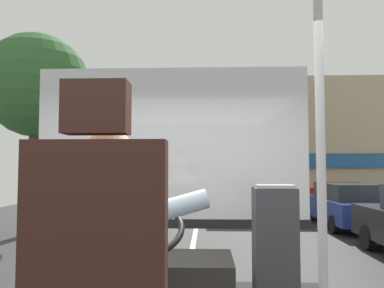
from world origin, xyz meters
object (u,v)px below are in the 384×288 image
(bus_driver, at_px, (112,246))
(handrail_pole, at_px, (321,173))
(parked_car_silver, at_px, (281,185))
(steering_console, at_px, (153,284))
(parked_car_blue, at_px, (347,204))
(parked_car_red, at_px, (307,190))
(fare_box, at_px, (275,256))

(bus_driver, relative_size, handrail_pole, 0.40)
(handrail_pole, xyz_separation_m, parked_car_silver, (3.99, 22.24, -1.07))
(bus_driver, height_order, handrail_pole, handrail_pole)
(steering_console, height_order, parked_car_blue, steering_console)
(parked_car_blue, bearing_deg, parked_car_red, 86.63)
(bus_driver, relative_size, parked_car_blue, 0.18)
(handrail_pole, bearing_deg, parked_car_blue, 70.02)
(steering_console, xyz_separation_m, fare_box, (0.81, -0.17, 0.23))
(fare_box, distance_m, parked_car_red, 16.13)
(steering_console, xyz_separation_m, parked_car_silver, (4.91, 21.41, -0.30))
(steering_console, xyz_separation_m, parked_car_red, (4.99, 15.40, -0.24))
(fare_box, bearing_deg, bus_driver, -128.82)
(bus_driver, height_order, parked_car_silver, bus_driver)
(parked_car_red, bearing_deg, bus_driver, -106.75)
(bus_driver, distance_m, fare_box, 1.31)
(parked_car_red, distance_m, parked_car_silver, 6.00)
(handrail_pole, distance_m, parked_car_silver, 22.62)
(handrail_pole, height_order, parked_car_blue, handrail_pole)
(bus_driver, distance_m, handrail_pole, 1.01)
(parked_car_blue, xyz_separation_m, parked_car_silver, (0.27, 12.01, 0.01))
(handrail_pole, bearing_deg, fare_box, 99.15)
(parked_car_blue, bearing_deg, fare_box, -111.82)
(bus_driver, height_order, parked_car_blue, bus_driver)
(bus_driver, xyz_separation_m, fare_box, (0.81, 1.00, -0.26))
(bus_driver, xyz_separation_m, parked_car_red, (4.99, 16.57, -0.74))
(bus_driver, bearing_deg, parked_car_red, 73.25)
(fare_box, distance_m, parked_car_blue, 10.31)
(parked_car_silver, bearing_deg, bus_driver, -102.26)
(bus_driver, height_order, parked_car_red, bus_driver)
(steering_console, relative_size, parked_car_red, 0.26)
(steering_console, height_order, fare_box, fare_box)
(bus_driver, bearing_deg, parked_car_silver, 77.74)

